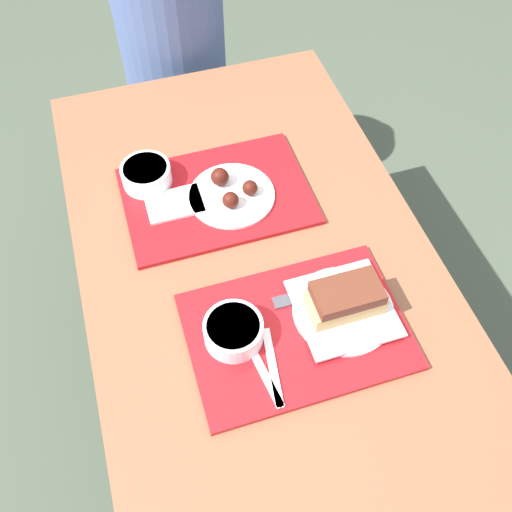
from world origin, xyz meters
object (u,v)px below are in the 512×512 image
at_px(bowl_coleslaw_near, 233,331).
at_px(tray_far, 217,196).
at_px(brisket_sandwich_plate, 345,303).
at_px(person_seated_across, 172,33).
at_px(tray_near, 297,331).
at_px(wings_plate_far, 231,192).
at_px(bowl_coleslaw_far, 146,174).

bearing_deg(bowl_coleslaw_near, tray_far, 80.14).
bearing_deg(brisket_sandwich_plate, tray_far, 113.17).
xyz_separation_m(tray_far, person_seated_across, (0.04, 0.72, -0.01)).
height_order(tray_near, person_seated_across, person_seated_across).
distance_m(brisket_sandwich_plate, wings_plate_far, 0.41).
bearing_deg(brisket_sandwich_plate, tray_near, -173.38).
bearing_deg(tray_near, person_seated_across, 90.87).
bearing_deg(person_seated_across, brisket_sandwich_plate, -83.58).
xyz_separation_m(bowl_coleslaw_far, wings_plate_far, (0.19, -0.11, -0.02)).
bearing_deg(bowl_coleslaw_far, tray_far, -30.59).
height_order(tray_far, bowl_coleslaw_far, bowl_coleslaw_far).
bearing_deg(bowl_coleslaw_near, bowl_coleslaw_far, 100.17).
height_order(bowl_coleslaw_near, brisket_sandwich_plate, brisket_sandwich_plate).
relative_size(brisket_sandwich_plate, person_seated_across, 0.31).
height_order(tray_far, person_seated_across, person_seated_across).
bearing_deg(brisket_sandwich_plate, person_seated_across, 96.42).
height_order(bowl_coleslaw_near, person_seated_across, person_seated_across).
xyz_separation_m(tray_far, bowl_coleslaw_far, (-0.15, 0.09, 0.03)).
relative_size(bowl_coleslaw_near, wings_plate_far, 0.58).
relative_size(tray_near, tray_far, 1.00).
distance_m(bowl_coleslaw_near, person_seated_across, 1.11).
bearing_deg(wings_plate_far, tray_near, -85.91).
relative_size(tray_near, bowl_coleslaw_near, 3.70).
bearing_deg(tray_far, brisket_sandwich_plate, -66.83).
bearing_deg(bowl_coleslaw_near, wings_plate_far, 74.81).
relative_size(wings_plate_far, person_seated_across, 0.30).
xyz_separation_m(tray_near, bowl_coleslaw_far, (-0.21, 0.50, 0.03)).
xyz_separation_m(tray_far, brisket_sandwich_plate, (0.17, -0.40, 0.04)).
height_order(tray_near, wings_plate_far, wings_plate_far).
xyz_separation_m(bowl_coleslaw_near, wings_plate_far, (0.10, 0.37, -0.02)).
bearing_deg(tray_near, tray_far, 98.59).
xyz_separation_m(tray_far, bowl_coleslaw_near, (-0.07, -0.39, 0.03)).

